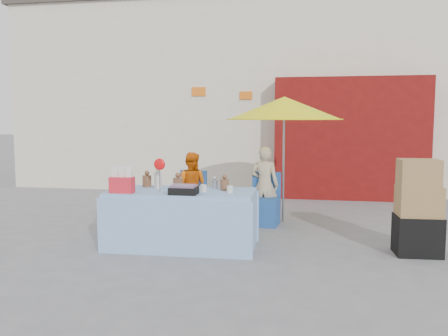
% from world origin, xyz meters
% --- Properties ---
extents(ground, '(80.00, 80.00, 0.00)m').
position_xyz_m(ground, '(0.00, 0.00, 0.00)').
color(ground, slate).
rests_on(ground, ground).
extents(backdrop, '(14.00, 8.00, 7.80)m').
position_xyz_m(backdrop, '(0.52, 7.52, 3.10)').
color(backdrop, silver).
rests_on(backdrop, ground).
extents(market_table, '(2.03, 1.00, 1.21)m').
position_xyz_m(market_table, '(-0.33, -0.20, 0.40)').
color(market_table, '#95BDEE').
rests_on(market_table, ground).
extents(chair_left, '(0.53, 0.52, 0.85)m').
position_xyz_m(chair_left, '(-0.62, 1.34, 0.26)').
color(chair_left, '#214D99').
rests_on(chair_left, ground).
extents(chair_right, '(0.53, 0.52, 0.85)m').
position_xyz_m(chair_right, '(0.63, 1.34, 0.26)').
color(chair_right, '#214D99').
rests_on(chair_right, ground).
extents(vendor_orange, '(0.61, 0.51, 1.16)m').
position_xyz_m(vendor_orange, '(-0.62, 1.47, 0.58)').
color(vendor_orange, orange).
rests_on(vendor_orange, ground).
extents(vendor_beige, '(0.50, 0.36, 1.28)m').
position_xyz_m(vendor_beige, '(0.63, 1.47, 0.64)').
color(vendor_beige, tan).
rests_on(vendor_beige, ground).
extents(umbrella, '(1.90, 1.90, 2.09)m').
position_xyz_m(umbrella, '(0.93, 1.62, 1.89)').
color(umbrella, gray).
rests_on(umbrella, ground).
extents(box_stack, '(0.58, 0.48, 1.22)m').
position_xyz_m(box_stack, '(2.73, -0.01, 0.56)').
color(box_stack, black).
rests_on(box_stack, ground).
extents(tarp_bundle, '(0.57, 0.45, 0.25)m').
position_xyz_m(tarp_bundle, '(-0.85, 0.28, 0.13)').
color(tarp_bundle, yellow).
rests_on(tarp_bundle, ground).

